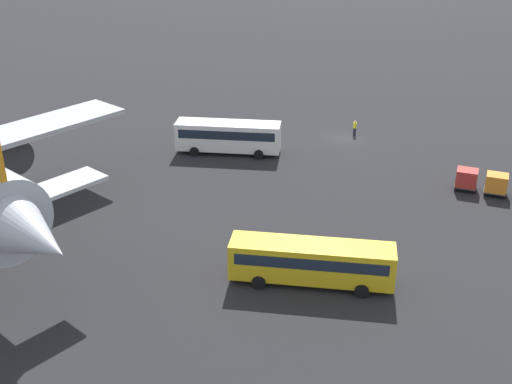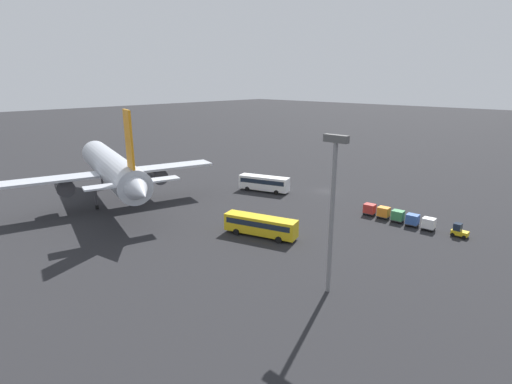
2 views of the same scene
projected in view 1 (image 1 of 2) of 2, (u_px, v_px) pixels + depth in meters
The scene contains 6 objects.
ground_plane at pixel (343, 138), 72.71m from camera, with size 600.00×600.00×0.00m, color #232326.
shuttle_bus_near at pixel (228, 135), 68.00m from camera, with size 11.34×6.08×3.38m.
shuttle_bus_far at pixel (312, 260), 45.63m from camera, with size 11.94×5.89×3.16m.
worker_person at pixel (355, 128), 73.32m from camera, with size 0.38×0.38×1.74m.
cargo_cart_orange at pixel (496, 183), 58.98m from camera, with size 2.13×1.84×2.06m.
cargo_cart_red at pixel (467, 178), 59.97m from camera, with size 2.13×1.84×2.06m.
Camera 1 is at (-20.50, 65.74, 26.06)m, focal length 45.00 mm.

